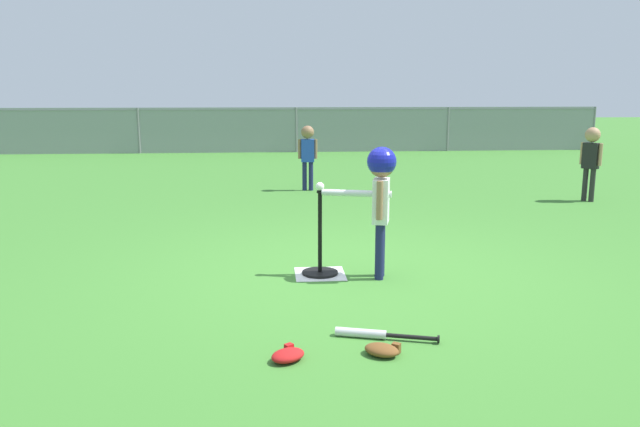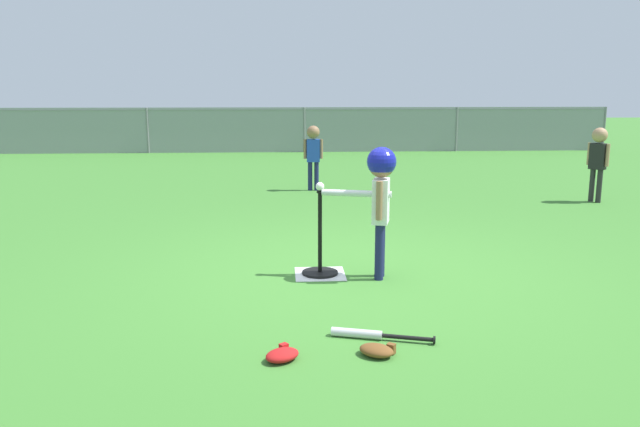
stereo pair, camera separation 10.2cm
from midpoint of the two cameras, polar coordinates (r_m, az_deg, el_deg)
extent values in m
plane|color=#3D7A2D|center=(5.64, 2.30, -5.44)|extent=(60.00, 60.00, 0.00)
cube|color=white|center=(5.61, -0.52, -5.48)|extent=(0.44, 0.44, 0.01)
cylinder|color=black|center=(5.61, -0.52, -5.40)|extent=(0.32, 0.32, 0.03)
cylinder|color=black|center=(5.51, -0.53, -1.66)|extent=(0.04, 0.04, 0.73)
cylinder|color=black|center=(5.44, -0.54, 1.97)|extent=(0.06, 0.06, 0.02)
sphere|color=white|center=(5.44, -0.54, 2.46)|extent=(0.07, 0.07, 0.07)
cylinder|color=#191E4C|center=(5.42, 4.86, -3.48)|extent=(0.08, 0.08, 0.49)
cylinder|color=#191E4C|center=(5.53, 4.97, -3.20)|extent=(0.08, 0.08, 0.49)
cube|color=white|center=(5.38, 4.99, 1.14)|extent=(0.18, 0.24, 0.38)
cylinder|color=#8C6647|center=(5.24, 4.86, 1.18)|extent=(0.05, 0.05, 0.33)
cylinder|color=#8C6647|center=(5.51, 5.13, 1.66)|extent=(0.05, 0.05, 0.33)
sphere|color=#8C6647|center=(5.34, 5.05, 4.41)|extent=(0.22, 0.22, 0.22)
sphere|color=#141999|center=(5.33, 5.06, 4.70)|extent=(0.25, 0.25, 0.25)
cylinder|color=silver|center=(5.39, 2.78, 1.84)|extent=(0.59, 0.21, 0.06)
cylinder|color=#191E4C|center=(10.18, -1.11, 3.40)|extent=(0.07, 0.07, 0.46)
cylinder|color=#191E4C|center=(10.18, -1.69, 3.40)|extent=(0.07, 0.07, 0.46)
cube|color=#2347B7|center=(10.13, -1.41, 5.71)|extent=(0.21, 0.13, 0.36)
cylinder|color=#8C6647|center=(10.13, -0.68, 5.86)|extent=(0.05, 0.05, 0.31)
cylinder|color=#8C6647|center=(10.13, -2.15, 5.85)|extent=(0.05, 0.05, 0.31)
sphere|color=#8C6647|center=(10.11, -1.42, 7.37)|extent=(0.21, 0.21, 0.21)
cylinder|color=#262626|center=(9.95, 23.13, 2.36)|extent=(0.07, 0.07, 0.48)
cylinder|color=#262626|center=(9.99, 22.58, 2.43)|extent=(0.07, 0.07, 0.48)
cube|color=black|center=(9.92, 23.04, 4.83)|extent=(0.23, 0.25, 0.37)
cylinder|color=tan|center=(9.86, 23.76, 4.90)|extent=(0.05, 0.05, 0.32)
cylinder|color=tan|center=(9.97, 22.35, 5.06)|extent=(0.05, 0.05, 0.32)
sphere|color=tan|center=(9.89, 23.17, 6.57)|extent=(0.21, 0.21, 0.21)
cylinder|color=silver|center=(4.24, 3.00, -10.75)|extent=(0.34, 0.15, 0.06)
cylinder|color=black|center=(4.21, 7.63, -11.02)|extent=(0.33, 0.12, 0.03)
cylinder|color=black|center=(4.20, 9.97, -11.13)|extent=(0.03, 0.05, 0.05)
ellipsoid|color=brown|center=(3.98, 4.85, -12.20)|extent=(0.27, 0.26, 0.07)
cube|color=brown|center=(4.02, 6.17, -12.01)|extent=(0.06, 0.06, 0.06)
ellipsoid|color=#B21919|center=(3.90, -3.69, -12.69)|extent=(0.27, 0.26, 0.07)
cube|color=#B21919|center=(3.99, -3.57, -12.12)|extent=(0.06, 0.06, 0.06)
cylinder|color=slate|center=(16.76, -16.26, 7.21)|extent=(0.06, 0.06, 1.15)
cylinder|color=slate|center=(16.43, -2.35, 7.57)|extent=(0.06, 0.06, 1.15)
cylinder|color=slate|center=(17.07, 11.31, 7.50)|extent=(0.06, 0.06, 1.15)
cylinder|color=slate|center=(18.56, 23.37, 7.09)|extent=(0.06, 0.06, 1.15)
cube|color=gray|center=(16.41, -2.36, 9.38)|extent=(16.00, 0.03, 0.03)
cube|color=gray|center=(16.43, -2.35, 7.57)|extent=(16.00, 0.01, 1.15)
camera|label=1|loc=(0.05, -90.53, -0.11)|focal=35.37mm
camera|label=2|loc=(0.05, 89.47, 0.11)|focal=35.37mm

